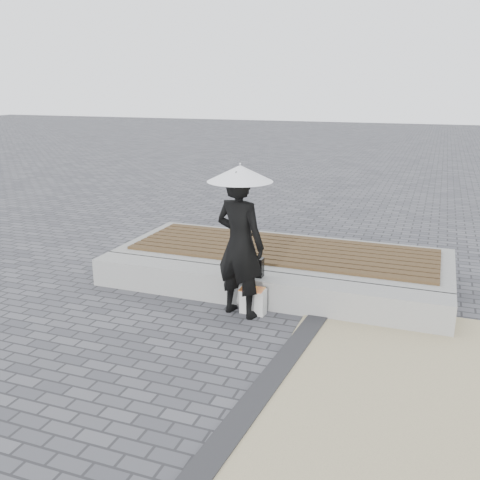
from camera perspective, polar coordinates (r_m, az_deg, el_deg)
name	(u,v)px	position (r m, az deg, el deg)	size (l,w,h in m)	color
ground	(211,356)	(6.01, -3.07, -12.24)	(80.00, 80.00, 0.00)	#515056
edging_band	(262,391)	(5.37, 2.36, -15.79)	(0.25, 5.20, 0.04)	#2A2A2C
seating_ledge	(258,289)	(7.29, 1.94, -5.25)	(5.00, 0.45, 0.40)	gray
timber_platform	(283,263)	(8.37, 4.57, -2.43)	(5.00, 2.00, 0.40)	gray
timber_decking	(283,249)	(8.30, 4.60, -0.99)	(4.60, 1.60, 0.04)	#4E381F
woman	(240,245)	(6.70, 0.00, -0.49)	(0.69, 0.45, 1.88)	black
parasol	(240,173)	(6.50, 0.00, 7.12)	(0.81, 0.81, 1.04)	#B3B2B7
handbag	(250,266)	(7.16, 1.07, -2.84)	(0.37, 0.13, 0.26)	black
canvas_tote	(253,301)	(6.97, 1.41, -6.50)	(0.33, 0.14, 0.35)	silver
magazine	(252,289)	(6.86, 1.28, -5.26)	(0.30, 0.22, 0.01)	#F0304D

